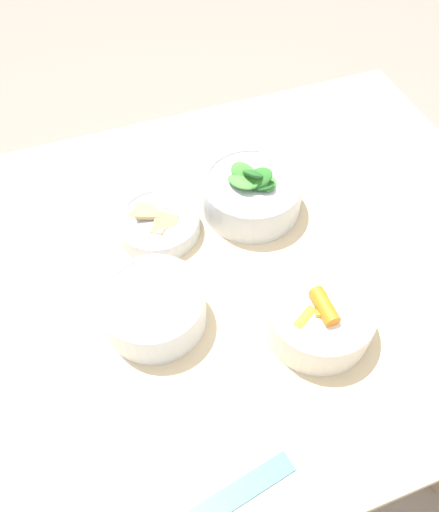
{
  "coord_description": "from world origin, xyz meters",
  "views": [
    {
      "loc": [
        0.13,
        0.46,
        1.42
      ],
      "look_at": [
        -0.04,
        0.0,
        0.77
      ],
      "focal_mm": 35.0,
      "sensor_mm": 36.0,
      "label": 1
    }
  ],
  "objects_px": {
    "bowl_carrots": "(319,316)",
    "bowl_beans_hotdog": "(154,308)",
    "bowl_greens": "(252,192)",
    "bowl_cookies": "(158,223)"
  },
  "relations": [
    {
      "from": "bowl_beans_hotdog",
      "to": "bowl_cookies",
      "type": "distance_m",
      "value": 0.18
    },
    {
      "from": "bowl_greens",
      "to": "bowl_cookies",
      "type": "height_order",
      "value": "bowl_greens"
    },
    {
      "from": "bowl_greens",
      "to": "bowl_carrots",
      "type": "bearing_deg",
      "value": 89.6
    },
    {
      "from": "bowl_beans_hotdog",
      "to": "bowl_cookies",
      "type": "xyz_separation_m",
      "value": [
        -0.05,
        -0.17,
        -0.01
      ]
    },
    {
      "from": "bowl_carrots",
      "to": "bowl_greens",
      "type": "xyz_separation_m",
      "value": [
        -0.0,
        -0.27,
        0.0
      ]
    },
    {
      "from": "bowl_carrots",
      "to": "bowl_beans_hotdog",
      "type": "bearing_deg",
      "value": -23.63
    },
    {
      "from": "bowl_greens",
      "to": "bowl_beans_hotdog",
      "type": "xyz_separation_m",
      "value": [
        0.23,
        0.17,
        -0.01
      ]
    },
    {
      "from": "bowl_beans_hotdog",
      "to": "bowl_cookies",
      "type": "bearing_deg",
      "value": -107.47
    },
    {
      "from": "bowl_beans_hotdog",
      "to": "bowl_greens",
      "type": "bearing_deg",
      "value": -143.61
    },
    {
      "from": "bowl_cookies",
      "to": "bowl_carrots",
      "type": "bearing_deg",
      "value": 122.35
    }
  ]
}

